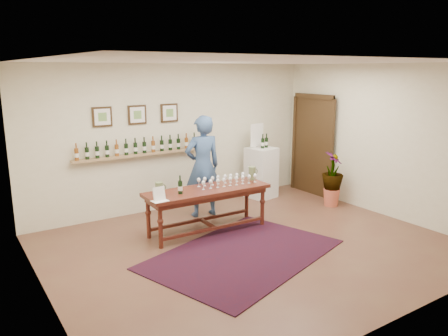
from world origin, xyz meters
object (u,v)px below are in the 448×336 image
tasting_table (208,195)px  display_pedestal (261,173)px  potted_plant (332,179)px  person (203,166)px

tasting_table → display_pedestal: display_pedestal is taller
tasting_table → display_pedestal: 2.32m
display_pedestal → potted_plant: 1.50m
potted_plant → tasting_table: bearing=177.1°
potted_plant → person: (-2.46, 0.92, 0.39)m
person → display_pedestal: bearing=-160.6°
display_pedestal → person: 1.74m
tasting_table → display_pedestal: bearing=30.6°
tasting_table → person: (0.37, 0.77, 0.30)m
tasting_table → potted_plant: 2.83m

